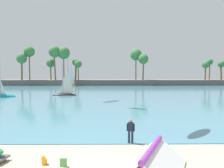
# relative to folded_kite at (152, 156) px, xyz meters

# --- Properties ---
(sea) EXTENTS (220.00, 106.94, 0.06)m
(sea) POSITION_rel_folded_kite_xyz_m (-4.21, 58.09, -0.84)
(sea) COLOR teal
(sea) RESTS_ON ground
(palm_headland) EXTENTS (105.45, 6.08, 12.99)m
(palm_headland) POSITION_rel_folded_kite_xyz_m (-6.52, 71.57, 2.45)
(palm_headland) COLOR #514C47
(palm_headland) RESTS_ON ground
(folded_kite) EXTENTS (4.16, 4.98, 1.27)m
(folded_kite) POSITION_rel_folded_kite_xyz_m (0.00, 0.00, 0.00)
(folded_kite) COLOR white
(folded_kite) RESTS_ON ground
(person_at_waterline) EXTENTS (0.53, 0.30, 1.67)m
(person_at_waterline) POSITION_rel_folded_kite_xyz_m (-0.57, 4.78, 0.03)
(person_at_waterline) COLOR #141E33
(person_at_waterline) RESTS_ON ground
(backpack_near_kite) EXTENTS (0.35, 0.34, 0.44)m
(backpack_near_kite) POSITION_rel_folded_kite_xyz_m (-4.29, 0.92, -0.66)
(backpack_near_kite) COLOR #47844C
(backpack_near_kite) RESTS_ON ground
(backpack_by_trailer) EXTENTS (0.34, 0.35, 0.44)m
(backpack_by_trailer) POSITION_rel_folded_kite_xyz_m (-5.36, 1.24, -0.66)
(backpack_by_trailer) COLOR orange
(backpack_by_trailer) RESTS_ON ground
(sailboat_toward_headland) EXTENTS (4.98, 6.35, 9.16)m
(sailboat_toward_headland) POSITION_rel_folded_kite_xyz_m (-14.11, 64.57, 0.02)
(sailboat_toward_headland) COLOR yellow
(sailboat_toward_headland) RESTS_ON sea
(sailboat_far_left) EXTENTS (4.55, 1.67, 6.48)m
(sailboat_far_left) POSITION_rel_folded_kite_xyz_m (-10.60, 37.00, -0.23)
(sailboat_far_left) COLOR black
(sailboat_far_left) RESTS_ON sea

